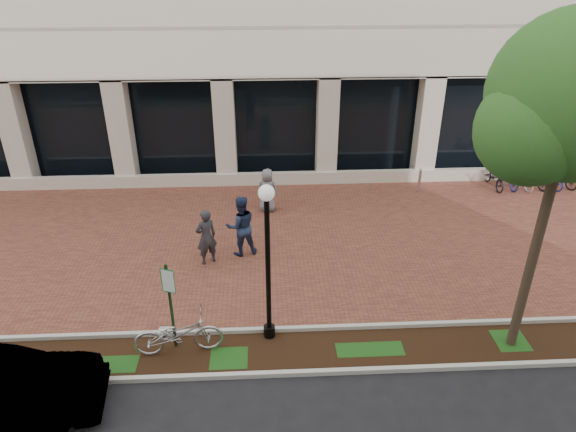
{
  "coord_description": "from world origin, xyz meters",
  "views": [
    {
      "loc": [
        -0.54,
        -14.48,
        8.46
      ],
      "look_at": [
        0.17,
        -0.8,
        1.3
      ],
      "focal_mm": 32.0,
      "sensor_mm": 36.0,
      "label": 1
    }
  ],
  "objects_px": {
    "street_tree": "(574,107)",
    "pedestrian_right": "(267,190)",
    "locked_bicycle": "(178,334)",
    "parking_sign": "(170,296)",
    "pedestrian_left": "(206,237)",
    "bollard": "(420,180)",
    "bike_rack_cluster": "(528,176)",
    "pedestrian_mid": "(241,226)",
    "lamppost": "(268,257)"
  },
  "relations": [
    {
      "from": "parking_sign",
      "to": "pedestrian_right",
      "type": "distance_m",
      "value": 7.47
    },
    {
      "from": "locked_bicycle",
      "to": "parking_sign",
      "type": "bearing_deg",
      "value": 29.89
    },
    {
      "from": "parking_sign",
      "to": "lamppost",
      "type": "distance_m",
      "value": 2.4
    },
    {
      "from": "pedestrian_left",
      "to": "lamppost",
      "type": "bearing_deg",
      "value": 88.26
    },
    {
      "from": "pedestrian_right",
      "to": "bike_rack_cluster",
      "type": "distance_m",
      "value": 10.49
    },
    {
      "from": "bollard",
      "to": "bike_rack_cluster",
      "type": "height_order",
      "value": "bollard"
    },
    {
      "from": "street_tree",
      "to": "locked_bicycle",
      "type": "distance_m",
      "value": 9.55
    },
    {
      "from": "locked_bicycle",
      "to": "bike_rack_cluster",
      "type": "bearing_deg",
      "value": -60.56
    },
    {
      "from": "lamppost",
      "to": "bike_rack_cluster",
      "type": "distance_m",
      "value": 13.54
    },
    {
      "from": "locked_bicycle",
      "to": "bollard",
      "type": "height_order",
      "value": "locked_bicycle"
    },
    {
      "from": "parking_sign",
      "to": "locked_bicycle",
      "type": "bearing_deg",
      "value": -33.06
    },
    {
      "from": "lamppost",
      "to": "locked_bicycle",
      "type": "relative_size",
      "value": 1.97
    },
    {
      "from": "lamppost",
      "to": "pedestrian_left",
      "type": "xyz_separation_m",
      "value": [
        -1.79,
        3.44,
        -1.42
      ]
    },
    {
      "from": "street_tree",
      "to": "locked_bicycle",
      "type": "bearing_deg",
      "value": 179.31
    },
    {
      "from": "locked_bicycle",
      "to": "bollard",
      "type": "bearing_deg",
      "value": -49.23
    },
    {
      "from": "street_tree",
      "to": "pedestrian_mid",
      "type": "xyz_separation_m",
      "value": [
        -6.64,
        4.45,
        -4.82
      ]
    },
    {
      "from": "lamppost",
      "to": "pedestrian_left",
      "type": "relative_size",
      "value": 2.29
    },
    {
      "from": "pedestrian_left",
      "to": "pedestrian_mid",
      "type": "distance_m",
      "value": 1.12
    },
    {
      "from": "pedestrian_mid",
      "to": "bike_rack_cluster",
      "type": "bearing_deg",
      "value": -172.71
    },
    {
      "from": "locked_bicycle",
      "to": "pedestrian_mid",
      "type": "xyz_separation_m",
      "value": [
        1.34,
        4.35,
        0.43
      ]
    },
    {
      "from": "pedestrian_mid",
      "to": "bike_rack_cluster",
      "type": "distance_m",
      "value": 12.1
    },
    {
      "from": "street_tree",
      "to": "pedestrian_left",
      "type": "distance_m",
      "value": 9.93
    },
    {
      "from": "lamppost",
      "to": "pedestrian_mid",
      "type": "relative_size",
      "value": 2.09
    },
    {
      "from": "street_tree",
      "to": "locked_bicycle",
      "type": "relative_size",
      "value": 3.71
    },
    {
      "from": "parking_sign",
      "to": "pedestrian_mid",
      "type": "relative_size",
      "value": 1.2
    },
    {
      "from": "pedestrian_mid",
      "to": "parking_sign",
      "type": "bearing_deg",
      "value": 55.94
    },
    {
      "from": "locked_bicycle",
      "to": "pedestrian_left",
      "type": "xyz_separation_m",
      "value": [
        0.32,
        3.88,
        0.35
      ]
    },
    {
      "from": "lamppost",
      "to": "parking_sign",
      "type": "bearing_deg",
      "value": -173.48
    },
    {
      "from": "street_tree",
      "to": "pedestrian_right",
      "type": "height_order",
      "value": "street_tree"
    },
    {
      "from": "parking_sign",
      "to": "pedestrian_right",
      "type": "height_order",
      "value": "parking_sign"
    },
    {
      "from": "pedestrian_mid",
      "to": "locked_bicycle",
      "type": "bearing_deg",
      "value": 58.28
    },
    {
      "from": "street_tree",
      "to": "pedestrian_right",
      "type": "relative_size",
      "value": 4.74
    },
    {
      "from": "lamppost",
      "to": "bike_rack_cluster",
      "type": "height_order",
      "value": "lamppost"
    },
    {
      "from": "locked_bicycle",
      "to": "bike_rack_cluster",
      "type": "height_order",
      "value": "locked_bicycle"
    },
    {
      "from": "street_tree",
      "to": "bike_rack_cluster",
      "type": "xyz_separation_m",
      "value": [
        4.57,
        8.97,
        -5.33
      ]
    },
    {
      "from": "bike_rack_cluster",
      "to": "pedestrian_mid",
      "type": "bearing_deg",
      "value": -165.96
    },
    {
      "from": "lamppost",
      "to": "pedestrian_left",
      "type": "height_order",
      "value": "lamppost"
    },
    {
      "from": "parking_sign",
      "to": "pedestrian_left",
      "type": "height_order",
      "value": "parking_sign"
    },
    {
      "from": "parking_sign",
      "to": "pedestrian_left",
      "type": "xyz_separation_m",
      "value": [
        0.45,
        3.69,
        -0.6
      ]
    },
    {
      "from": "parking_sign",
      "to": "bike_rack_cluster",
      "type": "relative_size",
      "value": 0.66
    },
    {
      "from": "parking_sign",
      "to": "pedestrian_left",
      "type": "bearing_deg",
      "value": 104.24
    },
    {
      "from": "pedestrian_mid",
      "to": "bollard",
      "type": "distance_m",
      "value": 7.97
    },
    {
      "from": "street_tree",
      "to": "pedestrian_right",
      "type": "xyz_separation_m",
      "value": [
        -5.79,
        7.35,
        -4.99
      ]
    },
    {
      "from": "parking_sign",
      "to": "bike_rack_cluster",
      "type": "bearing_deg",
      "value": 55.64
    },
    {
      "from": "parking_sign",
      "to": "bollard",
      "type": "bearing_deg",
      "value": 66.73
    },
    {
      "from": "parking_sign",
      "to": "street_tree",
      "type": "bearing_deg",
      "value": 19.25
    },
    {
      "from": "parking_sign",
      "to": "pedestrian_mid",
      "type": "distance_m",
      "value": 4.45
    },
    {
      "from": "pedestrian_left",
      "to": "bollard",
      "type": "height_order",
      "value": "pedestrian_left"
    },
    {
      "from": "parking_sign",
      "to": "pedestrian_mid",
      "type": "xyz_separation_m",
      "value": [
        1.47,
        4.17,
        -0.51
      ]
    },
    {
      "from": "parking_sign",
      "to": "locked_bicycle",
      "type": "distance_m",
      "value": 0.97
    }
  ]
}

